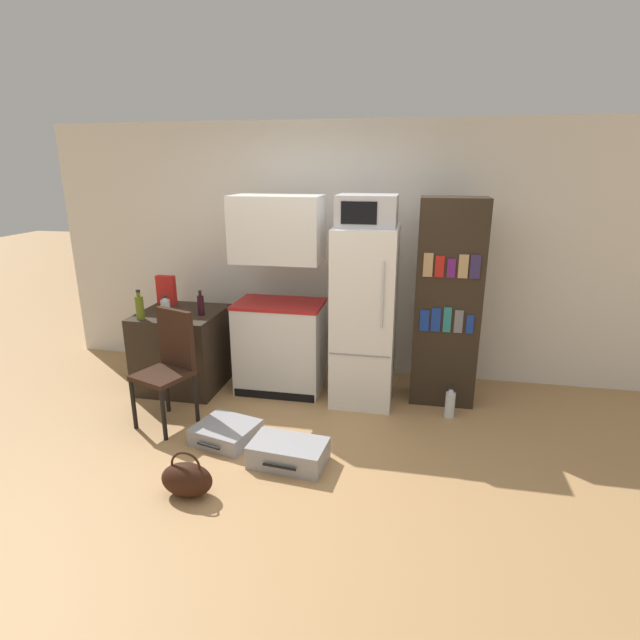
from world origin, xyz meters
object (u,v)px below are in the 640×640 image
bottle_olive_oil (140,307)px  handbag (187,479)px  cereal_box (166,290)px  chair (170,359)px  microwave (367,211)px  suitcase_large_flat (288,453)px  refrigerator (364,316)px  kitchen_hutch (279,306)px  bookshelf (447,304)px  suitcase_small_flat (226,432)px  side_table (183,349)px  bottle_clear_short (166,306)px  water_bottle_front (450,404)px  bottle_wine_dark (201,305)px

bottle_olive_oil → handbag: bottle_olive_oil is taller
cereal_box → chair: 1.13m
microwave → suitcase_large_flat: size_ratio=0.87×
suitcase_large_flat → bottle_olive_oil: bearing=157.7°
bottle_olive_oil → microwave: bearing=10.0°
suitcase_large_flat → refrigerator: bearing=76.9°
bottle_olive_oil → kitchen_hutch: bearing=18.8°
bookshelf → bottle_olive_oil: (-2.79, -0.49, -0.05)m
bottle_olive_oil → suitcase_small_flat: size_ratio=0.52×
chair → refrigerator: bearing=46.5°
refrigerator → cereal_box: (-2.06, 0.18, 0.11)m
microwave → chair: size_ratio=0.52×
cereal_box → handbag: 2.33m
refrigerator → cereal_box: 2.07m
side_table → handbag: side_table is taller
bottle_clear_short → water_bottle_front: (2.72, -0.09, -0.73)m
side_table → suitcase_small_flat: bearing=-49.4°
bottle_clear_short → water_bottle_front: bottle_clear_short is taller
bottle_wine_dark → water_bottle_front: bearing=-2.7°
suitcase_small_flat → chair: bearing=172.2°
bottle_olive_oil → bottle_clear_short: bearing=56.0°
microwave → suitcase_small_flat: microwave is taller
bookshelf → water_bottle_front: bookshelf is taller
bookshelf → cereal_box: 2.80m
side_table → water_bottle_front: (2.62, -0.17, -0.27)m
microwave → cereal_box: microwave is taller
bottle_clear_short → handbag: 1.97m
microwave → handbag: 2.59m
side_table → bookshelf: bookshelf is taller
bottle_wine_dark → water_bottle_front: bottle_wine_dark is taller
bottle_olive_oil → cereal_box: 0.54m
water_bottle_front → chair: bearing=-167.2°
suitcase_large_flat → water_bottle_front: size_ratio=2.01×
side_table → bottle_wine_dark: size_ratio=3.23×
refrigerator → handbag: refrigerator is taller
handbag → side_table: bearing=116.0°
bottle_wine_dark → suitcase_small_flat: (0.55, -0.88, -0.81)m
bottle_wine_dark → handbag: bottle_wine_dark is taller
handbag → water_bottle_front: (1.80, 1.49, -0.00)m
side_table → refrigerator: (1.81, 0.06, 0.43)m
refrigerator → suitcase_large_flat: refrigerator is taller
bookshelf → suitcase_small_flat: bearing=-146.9°
refrigerator → suitcase_small_flat: refrigerator is taller
refrigerator → suitcase_small_flat: (-1.00, -1.00, -0.75)m
refrigerator → bottle_wine_dark: size_ratio=6.77×
side_table → suitcase_large_flat: bearing=-40.0°
microwave → kitchen_hutch: bearing=176.3°
bottle_olive_oil → water_bottle_front: 2.96m
suitcase_large_flat → side_table: bearing=145.6°
kitchen_hutch → microwave: size_ratio=3.67×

